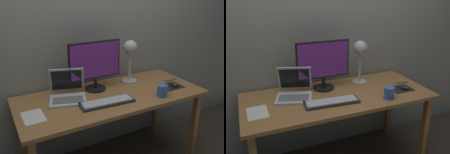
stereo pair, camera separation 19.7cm
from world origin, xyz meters
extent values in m
cube|color=#9E998E|center=(0.00, 0.40, 1.30)|extent=(4.80, 0.06, 2.60)
cube|color=#A8703D|center=(0.00, 0.00, 0.72)|extent=(1.60, 0.70, 0.03)
cube|color=#A8703D|center=(0.74, -0.29, 0.35)|extent=(0.05, 0.05, 0.71)
cube|color=#A8703D|center=(-0.74, 0.29, 0.35)|extent=(0.05, 0.05, 0.71)
cube|color=#A8703D|center=(0.74, 0.29, 0.35)|extent=(0.05, 0.05, 0.71)
cylinder|color=black|center=(-0.07, 0.17, 0.75)|extent=(0.19, 0.19, 0.01)
cylinder|color=black|center=(-0.07, 0.17, 0.80)|extent=(0.03, 0.03, 0.10)
cube|color=black|center=(-0.07, 0.17, 1.01)|extent=(0.48, 0.03, 0.33)
cube|color=purple|center=(-0.07, 0.15, 1.01)|extent=(0.45, 0.00, 0.30)
cube|color=#38383A|center=(-0.11, -0.14, 0.75)|extent=(0.45, 0.17, 0.02)
cube|color=silver|center=(-0.11, -0.14, 0.76)|extent=(0.41, 0.14, 0.01)
cube|color=silver|center=(-0.37, 0.05, 0.75)|extent=(0.34, 0.31, 0.02)
cube|color=slate|center=(-0.38, 0.03, 0.76)|extent=(0.27, 0.19, 0.00)
cube|color=silver|center=(-0.33, 0.19, 0.87)|extent=(0.30, 0.16, 0.22)
cube|color=black|center=(-0.33, 0.19, 0.87)|extent=(0.26, 0.14, 0.19)
cylinder|color=beige|center=(0.30, 0.18, 0.75)|extent=(0.14, 0.14, 0.01)
cylinder|color=silver|center=(0.30, 0.18, 0.91)|extent=(0.02, 0.02, 0.30)
sphere|color=silver|center=(0.30, 0.18, 1.08)|extent=(0.13, 0.13, 0.13)
sphere|color=#FFEAB2|center=(0.30, 0.17, 1.05)|extent=(0.05, 0.05, 0.05)
cube|color=black|center=(0.57, -0.11, 0.74)|extent=(0.20, 0.16, 0.00)
ellipsoid|color=#28282B|center=(0.60, -0.12, 0.76)|extent=(0.06, 0.10, 0.03)
cylinder|color=#3F72CC|center=(0.36, -0.23, 0.79)|extent=(0.09, 0.09, 0.10)
torus|color=#3F72CC|center=(0.41, -0.23, 0.79)|extent=(0.05, 0.05, 0.01)
cube|color=white|center=(-0.67, -0.07, 0.74)|extent=(0.15, 0.21, 0.00)
cylinder|color=#2633A5|center=(0.66, 0.01, 0.74)|extent=(0.14, 0.02, 0.01)
camera|label=1|loc=(-0.91, -1.67, 1.61)|focal=38.92mm
camera|label=2|loc=(-0.73, -1.76, 1.61)|focal=38.92mm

